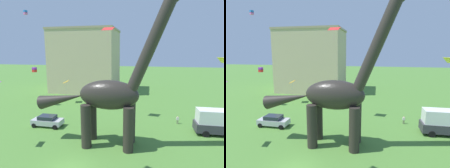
# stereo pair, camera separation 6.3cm
# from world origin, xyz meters

# --- Properties ---
(dinosaur_sculpture) EXTENTS (15.14, 3.21, 15.82)m
(dinosaur_sculpture) POSITION_xyz_m (2.29, 5.43, 5.72)
(dinosaur_sculpture) COLOR #2D2823
(dinosaur_sculpture) RESTS_ON ground_plane
(parked_sedan_left) EXTENTS (4.24, 2.01, 1.55)m
(parked_sedan_left) POSITION_xyz_m (-7.16, 8.75, 0.81)
(parked_sedan_left) COLOR #B7B7BC
(parked_sedan_left) RESTS_ON ground_plane
(parked_box_truck) EXTENTS (5.65, 2.38, 3.20)m
(parked_box_truck) POSITION_xyz_m (15.14, 10.59, 1.65)
(parked_box_truck) COLOR #38383D
(parked_box_truck) RESTS_ON ground_plane
(person_watching_child) EXTENTS (0.41, 0.18, 1.10)m
(person_watching_child) POSITION_xyz_m (10.78, 13.36, 0.67)
(person_watching_child) COLOR #6B6056
(person_watching_child) RESTS_ON ground_plane
(kite_trailing) EXTENTS (1.53, 1.86, 2.11)m
(kite_trailing) POSITION_xyz_m (-9.88, 20.65, 4.31)
(kite_trailing) COLOR orange
(kite_high_right) EXTENTS (1.81, 1.36, 2.21)m
(kite_high_right) POSITION_xyz_m (0.43, 13.69, 13.59)
(kite_high_right) COLOR red
(kite_mid_right) EXTENTS (0.73, 0.73, 0.89)m
(kite_mid_right) POSITION_xyz_m (-14.54, 17.37, 6.98)
(kite_mid_right) COLOR purple
(kite_apex) EXTENTS (0.56, 0.56, 0.60)m
(kite_apex) POSITION_xyz_m (-11.30, 11.49, 15.88)
(kite_apex) COLOR #287AE5
(background_building_block) EXTENTS (16.58, 11.89, 16.02)m
(background_building_block) POSITION_xyz_m (-10.04, 33.26, 8.02)
(background_building_block) COLOR #CCB78E
(background_building_block) RESTS_ON ground_plane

